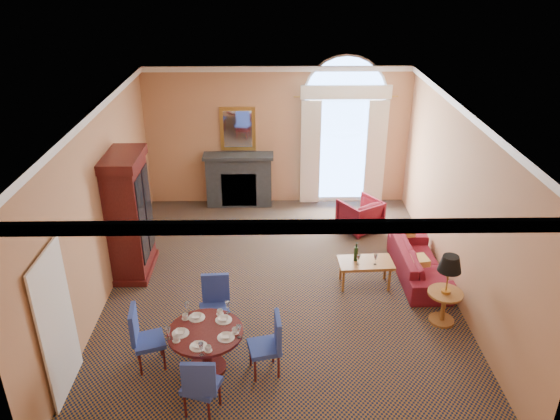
{
  "coord_description": "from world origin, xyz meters",
  "views": [
    {
      "loc": [
        -0.15,
        -8.19,
        5.46
      ],
      "look_at": [
        0.0,
        0.5,
        1.3
      ],
      "focal_mm": 35.0,
      "sensor_mm": 36.0,
      "label": 1
    }
  ],
  "objects_px": {
    "armoire": "(129,217)",
    "side_table": "(447,281)",
    "sofa": "(419,263)",
    "dining_table": "(206,340)",
    "coffee_table": "(365,263)",
    "armchair": "(360,215)"
  },
  "relations": [
    {
      "from": "dining_table",
      "to": "coffee_table",
      "type": "distance_m",
      "value": 3.35
    },
    {
      "from": "armchair",
      "to": "side_table",
      "type": "xyz_separation_m",
      "value": [
        0.87,
        -3.22,
        0.42
      ]
    },
    {
      "from": "armoire",
      "to": "armchair",
      "type": "bearing_deg",
      "value": 19.32
    },
    {
      "from": "sofa",
      "to": "coffee_table",
      "type": "xyz_separation_m",
      "value": [
        -1.05,
        -0.27,
        0.16
      ]
    },
    {
      "from": "sofa",
      "to": "side_table",
      "type": "height_order",
      "value": "side_table"
    },
    {
      "from": "sofa",
      "to": "dining_table",
      "type": "bearing_deg",
      "value": 122.82
    },
    {
      "from": "dining_table",
      "to": "side_table",
      "type": "xyz_separation_m",
      "value": [
        3.69,
        1.05,
        0.26
      ]
    },
    {
      "from": "armoire",
      "to": "side_table",
      "type": "height_order",
      "value": "armoire"
    },
    {
      "from": "armoire",
      "to": "dining_table",
      "type": "height_order",
      "value": "armoire"
    },
    {
      "from": "sofa",
      "to": "side_table",
      "type": "relative_size",
      "value": 1.65
    },
    {
      "from": "armoire",
      "to": "side_table",
      "type": "relative_size",
      "value": 1.94
    },
    {
      "from": "sofa",
      "to": "armoire",
      "type": "bearing_deg",
      "value": 85.99
    },
    {
      "from": "armchair",
      "to": "armoire",
      "type": "bearing_deg",
      "value": -12.84
    },
    {
      "from": "dining_table",
      "to": "armchair",
      "type": "bearing_deg",
      "value": 56.6
    },
    {
      "from": "armoire",
      "to": "coffee_table",
      "type": "relative_size",
      "value": 2.34
    },
    {
      "from": "sofa",
      "to": "coffee_table",
      "type": "distance_m",
      "value": 1.1
    },
    {
      "from": "dining_table",
      "to": "side_table",
      "type": "distance_m",
      "value": 3.84
    },
    {
      "from": "armchair",
      "to": "coffee_table",
      "type": "xyz_separation_m",
      "value": [
        -0.24,
        -2.14,
        0.1
      ]
    },
    {
      "from": "armoire",
      "to": "side_table",
      "type": "bearing_deg",
      "value": -17.35
    },
    {
      "from": "sofa",
      "to": "armchair",
      "type": "bearing_deg",
      "value": 22.96
    },
    {
      "from": "coffee_table",
      "to": "side_table",
      "type": "distance_m",
      "value": 1.58
    },
    {
      "from": "armoire",
      "to": "dining_table",
      "type": "bearing_deg",
      "value": -58.93
    }
  ]
}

